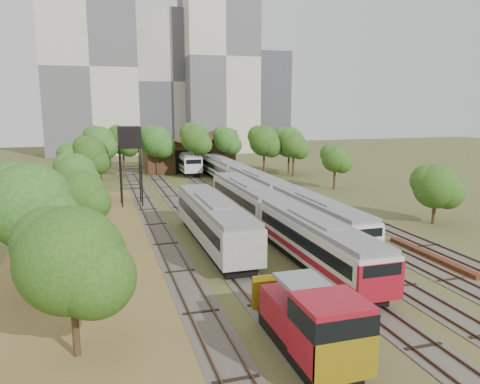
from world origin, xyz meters
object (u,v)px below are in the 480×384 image
object	(u,v)px
railcar_green_set	(257,186)
water_tower	(129,139)
railcar_red_set	(274,216)
shunter_locomotive	(314,325)

from	to	relation	value
railcar_green_set	water_tower	world-z (taller)	water_tower
water_tower	railcar_red_set	bearing A→B (deg)	-58.15
railcar_green_set	shunter_locomotive	distance (m)	38.57
railcar_red_set	water_tower	size ratio (longest dim) A/B	3.58
shunter_locomotive	railcar_red_set	bearing A→B (deg)	73.84
railcar_red_set	water_tower	world-z (taller)	water_tower
railcar_red_set	shunter_locomotive	distance (m)	21.56
shunter_locomotive	water_tower	distance (m)	40.26
railcar_green_set	water_tower	distance (m)	16.94
railcar_green_set	water_tower	xyz separation A→B (m)	(-15.60, 2.13, 6.24)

